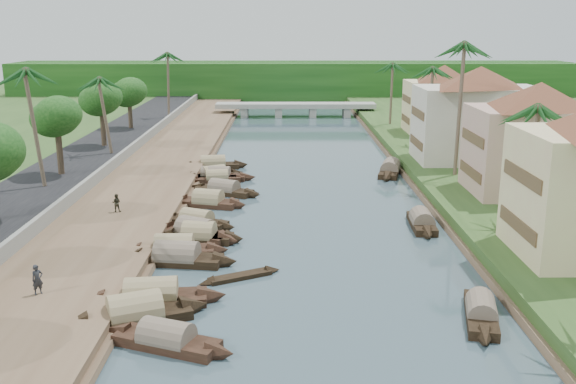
{
  "coord_description": "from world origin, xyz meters",
  "views": [
    {
      "loc": [
        -1.97,
        -41.11,
        15.52
      ],
      "look_at": [
        -1.68,
        11.07,
        2.0
      ],
      "focal_mm": 40.0,
      "sensor_mm": 36.0,
      "label": 1
    }
  ],
  "objects_px": {
    "sampan_0": "(167,340)",
    "person_near": "(37,280)",
    "sampan_1": "(135,315)",
    "bridge": "(296,107)"
  },
  "relations": [
    {
      "from": "sampan_0",
      "to": "sampan_1",
      "type": "xyz_separation_m",
      "value": [
        -2.21,
        2.87,
        0.01
      ]
    },
    {
      "from": "sampan_0",
      "to": "person_near",
      "type": "relative_size",
      "value": 4.36
    },
    {
      "from": "bridge",
      "to": "person_near",
      "type": "distance_m",
      "value": 80.89
    },
    {
      "from": "sampan_1",
      "to": "person_near",
      "type": "height_order",
      "value": "person_near"
    },
    {
      "from": "bridge",
      "to": "sampan_0",
      "type": "height_order",
      "value": "bridge"
    },
    {
      "from": "sampan_0",
      "to": "bridge",
      "type": "bearing_deg",
      "value": 106.17
    },
    {
      "from": "bridge",
      "to": "sampan_1",
      "type": "bearing_deg",
      "value": -97.05
    },
    {
      "from": "sampan_0",
      "to": "sampan_1",
      "type": "distance_m",
      "value": 3.62
    },
    {
      "from": "sampan_0",
      "to": "person_near",
      "type": "xyz_separation_m",
      "value": [
        -8.08,
        4.8,
        1.27
      ]
    },
    {
      "from": "bridge",
      "to": "sampan_0",
      "type": "bearing_deg",
      "value": -95.33
    }
  ]
}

